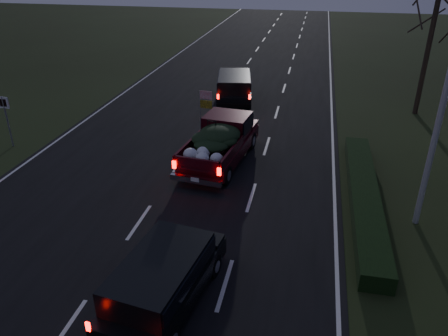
% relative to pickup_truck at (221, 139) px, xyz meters
% --- Properties ---
extents(ground, '(120.00, 120.00, 0.00)m').
position_rel_pickup_truck_xyz_m(ground, '(-1.75, -5.44, -1.07)').
color(ground, black).
rests_on(ground, ground).
extents(road_asphalt, '(14.00, 120.00, 0.02)m').
position_rel_pickup_truck_xyz_m(road_asphalt, '(-1.75, -5.44, -1.06)').
color(road_asphalt, black).
rests_on(road_asphalt, ground).
extents(hedge_row, '(1.00, 10.00, 0.60)m').
position_rel_pickup_truck_xyz_m(hedge_row, '(6.05, -2.44, -0.77)').
color(hedge_row, black).
rests_on(hedge_row, ground).
extents(route_sign, '(0.55, 0.08, 2.50)m').
position_rel_pickup_truck_xyz_m(route_sign, '(-10.25, -0.44, 0.59)').
color(route_sign, gray).
rests_on(route_sign, ground).
extents(bare_tree_far, '(3.60, 3.60, 7.00)m').
position_rel_pickup_truck_xyz_m(bare_tree_far, '(9.75, 8.56, 4.16)').
color(bare_tree_far, black).
rests_on(bare_tree_far, ground).
extents(pickup_truck, '(2.72, 5.65, 2.85)m').
position_rel_pickup_truck_xyz_m(pickup_truck, '(0.00, 0.00, 0.00)').
color(pickup_truck, '#3D0811').
rests_on(pickup_truck, ground).
extents(lead_suv, '(2.83, 5.11, 1.39)m').
position_rel_pickup_truck_xyz_m(lead_suv, '(-1.00, 8.59, -0.02)').
color(lead_suv, black).
rests_on(lead_suv, ground).
extents(rear_suv, '(2.47, 4.64, 1.27)m').
position_rel_pickup_truck_xyz_m(rear_suv, '(0.41, -9.01, -0.11)').
color(rear_suv, black).
rests_on(rear_suv, ground).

